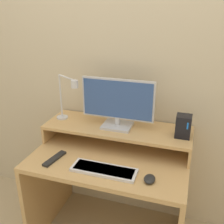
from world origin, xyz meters
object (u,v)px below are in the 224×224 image
at_px(desk_lamp, 67,97).
at_px(keyboard, 104,170).
at_px(router_dock, 183,126).
at_px(monitor, 118,103).
at_px(mouse, 150,179).
at_px(remote_control, 55,159).

relative_size(desk_lamp, keyboard, 0.85).
distance_m(desk_lamp, keyboard, 0.60).
xyz_separation_m(desk_lamp, keyboard, (0.39, -0.32, -0.32)).
bearing_deg(router_dock, monitor, 178.22).
bearing_deg(mouse, keyboard, 178.14).
xyz_separation_m(monitor, mouse, (0.30, -0.36, -0.30)).
height_order(monitor, mouse, monitor).
xyz_separation_m(router_dock, mouse, (-0.15, -0.35, -0.20)).
height_order(router_dock, mouse, router_dock).
distance_m(router_dock, remote_control, 0.87).
bearing_deg(desk_lamp, router_dock, 1.24).
bearing_deg(keyboard, remote_control, 176.22).
bearing_deg(router_dock, keyboard, -141.50).
distance_m(monitor, keyboard, 0.47).
distance_m(router_dock, keyboard, 0.58).
xyz_separation_m(router_dock, remote_control, (-0.78, -0.32, -0.21)).
distance_m(desk_lamp, remote_control, 0.44).
bearing_deg(desk_lamp, monitor, 4.87).
distance_m(router_dock, mouse, 0.43).
distance_m(monitor, mouse, 0.56).
bearing_deg(mouse, desk_lamp, 153.69).
height_order(router_dock, keyboard, router_dock).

